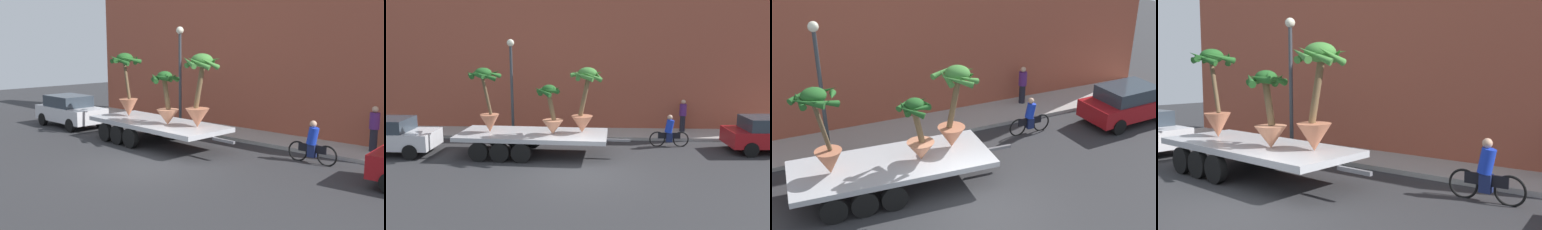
% 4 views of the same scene
% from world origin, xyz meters
% --- Properties ---
extents(ground_plane, '(60.00, 60.00, 0.00)m').
position_xyz_m(ground_plane, '(0.00, 0.00, 0.00)').
color(ground_plane, '#2D2D30').
extents(sidewalk, '(24.00, 2.20, 0.15)m').
position_xyz_m(sidewalk, '(0.00, 6.10, 0.07)').
color(sidewalk, '#A39E99').
rests_on(sidewalk, ground).
extents(building_facade, '(24.00, 1.20, 8.09)m').
position_xyz_m(building_facade, '(0.00, 7.80, 4.05)').
color(building_facade, '#9E4C38').
rests_on(building_facade, ground).
extents(flatbed_trailer, '(7.42, 2.84, 0.98)m').
position_xyz_m(flatbed_trailer, '(-2.40, 2.33, 0.78)').
color(flatbed_trailer, '#B7BABF').
rests_on(flatbed_trailer, ground).
extents(potted_palm_rear, '(1.23, 1.25, 2.11)m').
position_xyz_m(potted_palm_rear, '(-1.33, 2.08, 1.92)').
color(potted_palm_rear, tan).
rests_on(potted_palm_rear, flatbed_trailer).
extents(potted_palm_middle, '(1.48, 1.51, 2.79)m').
position_xyz_m(potted_palm_middle, '(-4.14, 2.39, 2.40)').
color(potted_palm_middle, '#C17251').
rests_on(potted_palm_middle, flatbed_trailer).
extents(potted_palm_front, '(1.47, 1.63, 2.81)m').
position_xyz_m(potted_palm_front, '(0.07, 2.47, 2.40)').
color(potted_palm_front, '#C17251').
rests_on(potted_palm_front, flatbed_trailer).
extents(cyclist, '(1.84, 0.34, 1.54)m').
position_xyz_m(cyclist, '(3.99, 3.98, 0.67)').
color(cyclist, black).
rests_on(cyclist, ground).
extents(parked_car, '(4.24, 2.06, 1.58)m').
position_xyz_m(parked_car, '(8.41, 3.31, 0.83)').
color(parked_car, maroon).
rests_on(parked_car, ground).
extents(pedestrian_near_gate, '(0.36, 0.36, 1.71)m').
position_xyz_m(pedestrian_near_gate, '(5.16, 6.54, 1.04)').
color(pedestrian_near_gate, black).
rests_on(pedestrian_near_gate, sidewalk).
extents(street_lamp, '(0.36, 0.36, 4.83)m').
position_xyz_m(street_lamp, '(-3.68, 5.30, 3.23)').
color(street_lamp, '#383D42').
rests_on(street_lamp, sidewalk).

